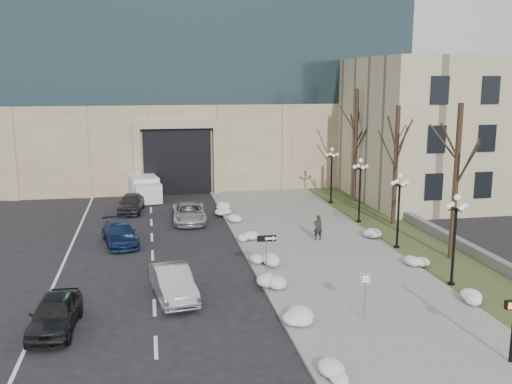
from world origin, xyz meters
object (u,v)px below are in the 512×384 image
car_a (55,314)px  lamppost_b (399,200)px  lamppost_d (332,168)px  one_way_sign (270,244)px  pedestrian (318,227)px  lamppost_c (360,182)px  car_c (120,234)px  car_e (131,203)px  car_b (173,283)px  box_truck (143,187)px  car_d (189,213)px  keep_sign (365,286)px  lamppost_a (455,227)px

car_a → lamppost_b: lamppost_b is taller
lamppost_d → one_way_sign: bearing=-116.9°
pedestrian → lamppost_c: (4.31, 4.03, 2.13)m
car_c → car_e: size_ratio=1.07×
car_a → car_c: car_a is taller
car_b → box_truck: size_ratio=0.70×
one_way_sign → lamppost_d: (9.04, 17.82, 0.86)m
car_d → lamppost_c: (12.07, -2.58, 2.38)m
car_c → car_d: 6.73m
car_a → lamppost_c: 24.01m
lamppost_d → car_c: bearing=-152.5°
car_c → lamppost_c: 17.10m
lamppost_d → car_a: bearing=-131.7°
keep_sign → car_a: bearing=176.9°
pedestrian → lamppost_a: size_ratio=0.35×
lamppost_d → lamppost_c: bearing=-90.0°
car_a → pedestrian: bearing=39.5°
car_d → car_e: size_ratio=1.14×
one_way_sign → box_truck: bearing=107.9°
car_d → car_e: bearing=138.1°
one_way_sign → lamppost_b: (9.04, 4.82, 0.86)m
box_truck → lamppost_d: (15.40, -5.24, 2.09)m
car_b → car_e: size_ratio=1.06×
car_c → lamppost_c: lamppost_c is taller
car_b → keep_sign: keep_sign is taller
car_b → car_e: bearing=88.6°
lamppost_d → lamppost_b: bearing=-90.0°
pedestrian → lamppost_c: 6.28m
car_c → lamppost_b: size_ratio=0.99×
car_d → lamppost_a: bearing=-50.6°
car_d → lamppost_b: 15.29m
one_way_sign → lamppost_c: lamppost_c is taller
car_d → lamppost_a: 19.85m
car_b → car_e: 18.76m
car_c → car_e: 8.85m
box_truck → lamppost_d: bearing=-28.4°
car_e → lamppost_c: size_ratio=0.92×
car_b → one_way_sign: 5.11m
keep_sign → lamppost_b: (5.92, 9.74, 1.46)m
car_d → lamppost_b: lamppost_b is taller
car_a → car_e: (2.57, 21.27, 0.00)m
car_d → lamppost_b: bearing=-35.3°
one_way_sign → lamppost_c: size_ratio=0.56×
car_a → car_e: size_ratio=1.00×
car_b → lamppost_c: lamppost_c is taller
car_c → car_d: size_ratio=0.94×
car_c → lamppost_b: bearing=-25.2°
one_way_sign → car_d: bearing=104.8°
lamppost_b → car_c: bearing=165.7°
car_d → lamppost_b: (12.07, -9.08, 2.38)m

